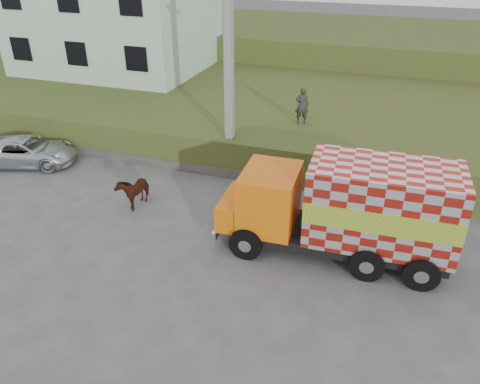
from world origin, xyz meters
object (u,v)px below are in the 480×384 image
at_px(suv, 26,151).
at_px(pedestrian, 302,106).
at_px(cow, 134,190).
at_px(utility_pole, 229,72).
at_px(cargo_truck, 348,209).

distance_m(suv, pedestrian, 11.63).
bearing_deg(cow, suv, 168.01).
bearing_deg(cow, utility_pole, 59.85).
height_order(utility_pole, suv, utility_pole).
distance_m(utility_pole, suv, 9.23).
height_order(cow, pedestrian, pedestrian).
bearing_deg(suv, cow, -121.91).
distance_m(cow, suv, 6.17).
distance_m(utility_pole, cow, 5.51).
height_order(cow, suv, cow).
xyz_separation_m(suv, pedestrian, (10.59, 4.50, 1.70)).
xyz_separation_m(cargo_truck, suv, (-13.41, 2.07, -0.99)).
distance_m(utility_pole, cargo_truck, 7.06).
bearing_deg(pedestrian, cow, 33.94).
xyz_separation_m(utility_pole, cargo_truck, (5.13, -4.15, -2.51)).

